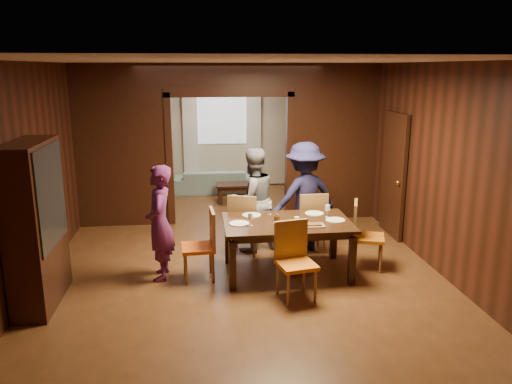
{
  "coord_description": "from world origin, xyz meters",
  "views": [
    {
      "loc": [
        -0.58,
        -7.43,
        2.83
      ],
      "look_at": [
        0.24,
        -0.4,
        1.05
      ],
      "focal_mm": 35.0,
      "sensor_mm": 36.0,
      "label": 1
    }
  ],
  "objects": [
    {
      "name": "floor",
      "position": [
        0.0,
        0.0,
        0.0
      ],
      "size": [
        9.0,
        9.0,
        0.0
      ],
      "primitive_type": "plane",
      "color": "#4F2F16",
      "rests_on": "ground"
    },
    {
      "name": "ceiling",
      "position": [
        0.0,
        0.0,
        2.9
      ],
      "size": [
        5.5,
        9.0,
        0.02
      ],
      "primitive_type": "cube",
      "color": "silver",
      "rests_on": "room_walls"
    },
    {
      "name": "room_walls",
      "position": [
        0.0,
        1.89,
        1.51
      ],
      "size": [
        5.52,
        9.01,
        2.9
      ],
      "color": "black",
      "rests_on": "floor"
    },
    {
      "name": "person_purple",
      "position": [
        -1.12,
        -0.91,
        0.79
      ],
      "size": [
        0.38,
        0.58,
        1.58
      ],
      "primitive_type": "imported",
      "rotation": [
        0.0,
        0.0,
        -1.57
      ],
      "color": "#581E54",
      "rests_on": "floor"
    },
    {
      "name": "person_grey",
      "position": [
        0.24,
        0.02,
        0.82
      ],
      "size": [
        0.98,
        0.88,
        1.64
      ],
      "primitive_type": "imported",
      "rotation": [
        0.0,
        0.0,
        3.55
      ],
      "color": "slate",
      "rests_on": "floor"
    },
    {
      "name": "person_navy",
      "position": [
        1.04,
        -0.05,
        0.86
      ],
      "size": [
        1.25,
        0.95,
        1.72
      ],
      "primitive_type": "imported",
      "rotation": [
        0.0,
        0.0,
        3.45
      ],
      "color": "#161637",
      "rests_on": "floor"
    },
    {
      "name": "sofa",
      "position": [
        -0.22,
        3.85,
        0.27
      ],
      "size": [
        1.85,
        0.76,
        0.54
      ],
      "primitive_type": "imported",
      "rotation": [
        0.0,
        0.0,
        3.12
      ],
      "color": "#81A8A9",
      "rests_on": "floor"
    },
    {
      "name": "serving_bowl",
      "position": [
        0.77,
        -0.87,
        0.8
      ],
      "size": [
        0.35,
        0.35,
        0.09
      ],
      "primitive_type": "imported",
      "color": "black",
      "rests_on": "dining_table"
    },
    {
      "name": "dining_table",
      "position": [
        0.61,
        -0.96,
        0.38
      ],
      "size": [
        1.75,
        1.09,
        0.76
      ],
      "primitive_type": "cube",
      "color": "black",
      "rests_on": "floor"
    },
    {
      "name": "coffee_table",
      "position": [
        0.18,
        2.96,
        0.2
      ],
      "size": [
        0.8,
        0.5,
        0.4
      ],
      "primitive_type": "cube",
      "color": "black",
      "rests_on": "floor"
    },
    {
      "name": "chair_left",
      "position": [
        -0.62,
        -1.02,
        0.48
      ],
      "size": [
        0.47,
        0.47,
        0.97
      ],
      "primitive_type": null,
      "rotation": [
        0.0,
        0.0,
        -1.5
      ],
      "color": "#D25213",
      "rests_on": "floor"
    },
    {
      "name": "chair_right",
      "position": [
        1.81,
        -0.89,
        0.48
      ],
      "size": [
        0.56,
        0.56,
        0.97
      ],
      "primitive_type": null,
      "rotation": [
        0.0,
        0.0,
        1.25
      ],
      "color": "#BF6412",
      "rests_on": "floor"
    },
    {
      "name": "chair_far_l",
      "position": [
        0.11,
        -0.12,
        0.48
      ],
      "size": [
        0.56,
        0.56,
        0.97
      ],
      "primitive_type": null,
      "rotation": [
        0.0,
        0.0,
        2.82
      ],
      "color": "#E45415",
      "rests_on": "floor"
    },
    {
      "name": "chair_far_r",
      "position": [
        1.14,
        -0.12,
        0.48
      ],
      "size": [
        0.45,
        0.45,
        0.97
      ],
      "primitive_type": null,
      "rotation": [
        0.0,
        0.0,
        3.16
      ],
      "color": "#D44614",
      "rests_on": "floor"
    },
    {
      "name": "chair_near",
      "position": [
        0.59,
        -1.76,
        0.48
      ],
      "size": [
        0.52,
        0.52,
        0.97
      ],
      "primitive_type": null,
      "rotation": [
        0.0,
        0.0,
        0.2
      ],
      "color": "orange",
      "rests_on": "floor"
    },
    {
      "name": "hutch",
      "position": [
        -2.53,
        -1.5,
        1.0
      ],
      "size": [
        0.4,
        1.2,
        2.0
      ],
      "primitive_type": "cube",
      "color": "black",
      "rests_on": "floor"
    },
    {
      "name": "door_right",
      "position": [
        2.7,
        0.5,
        1.05
      ],
      "size": [
        0.06,
        0.9,
        2.1
      ],
      "primitive_type": "cube",
      "color": "black",
      "rests_on": "floor"
    },
    {
      "name": "window_far",
      "position": [
        0.0,
        4.44,
        1.7
      ],
      "size": [
        1.2,
        0.03,
        1.3
      ],
      "primitive_type": "cube",
      "color": "silver",
      "rests_on": "back_wall"
    },
    {
      "name": "curtain_left",
      "position": [
        -0.75,
        4.4,
        1.25
      ],
      "size": [
        0.35,
        0.06,
        2.4
      ],
      "primitive_type": "cube",
      "color": "white",
      "rests_on": "back_wall"
    },
    {
      "name": "curtain_right",
      "position": [
        0.75,
        4.4,
        1.25
      ],
      "size": [
        0.35,
        0.06,
        2.4
      ],
      "primitive_type": "cube",
      "color": "white",
      "rests_on": "back_wall"
    },
    {
      "name": "plate_left",
      "position": [
        -0.06,
        -0.99,
        0.77
      ],
      "size": [
        0.27,
        0.27,
        0.01
      ],
      "primitive_type": "cylinder",
      "color": "white",
      "rests_on": "dining_table"
    },
    {
      "name": "plate_far_l",
      "position": [
        0.15,
        -0.62,
        0.77
      ],
      "size": [
        0.27,
        0.27,
        0.01
      ],
      "primitive_type": "cylinder",
      "color": "silver",
      "rests_on": "dining_table"
    },
    {
      "name": "plate_far_r",
      "position": [
        1.07,
        -0.64,
        0.77
      ],
      "size": [
        0.27,
        0.27,
        0.01
      ],
      "primitive_type": "cylinder",
      "color": "white",
      "rests_on": "dining_table"
    },
    {
      "name": "plate_right",
      "position": [
        1.28,
        -0.99,
        0.77
      ],
      "size": [
        0.27,
        0.27,
        0.01
      ],
      "primitive_type": "cylinder",
      "color": "white",
      "rests_on": "dining_table"
    },
    {
      "name": "plate_near",
      "position": [
        0.64,
        -1.3,
        0.77
      ],
      "size": [
        0.27,
        0.27,
        0.01
      ],
      "primitive_type": "cylinder",
      "color": "silver",
      "rests_on": "dining_table"
    },
    {
      "name": "platter_a",
      "position": [
        0.56,
        -1.11,
        0.78
      ],
      "size": [
        0.3,
        0.2,
        0.04
      ],
      "primitive_type": "cube",
      "color": "gray",
      "rests_on": "dining_table"
    },
    {
      "name": "platter_b",
      "position": [
        0.92,
        -1.2,
        0.78
      ],
      "size": [
        0.3,
        0.2,
        0.04
      ],
      "primitive_type": "cube",
      "color": "gray",
      "rests_on": "dining_table"
    },
    {
      "name": "wineglass_left",
      "position": [
        0.09,
        -1.09,
        0.85
      ],
      "size": [
        0.08,
        0.08,
        0.18
      ],
      "primitive_type": null,
      "color": "silver",
      "rests_on": "dining_table"
    },
    {
      "name": "wineglass_far",
      "position": [
        0.41,
        -0.6,
        0.85
      ],
      "size": [
        0.08,
        0.08,
        0.18
      ],
      "primitive_type": null,
      "color": "silver",
      "rests_on": "dining_table"
    },
    {
      "name": "wineglass_right",
      "position": [
        1.22,
        -0.82,
        0.85
      ],
      "size": [
        0.08,
        0.08,
        0.18
      ],
      "primitive_type": null,
      "color": "silver",
      "rests_on": "dining_table"
    },
    {
      "name": "tumbler",
      "position": [
        0.69,
        -1.22,
        0.83
      ],
      "size": [
        0.07,
        0.07,
        0.14
      ],
      "primitive_type": "cylinder",
      "color": "white",
      "rests_on": "dining_table"
    },
    {
      "name": "condiment_jar",
      "position": [
        0.47,
        -0.98,
        0.82
      ],
      "size": [
        0.08,
        0.08,
        0.11
      ],
      "primitive_type": null,
      "color": "#4C2411",
      "rests_on": "dining_table"
    }
  ]
}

